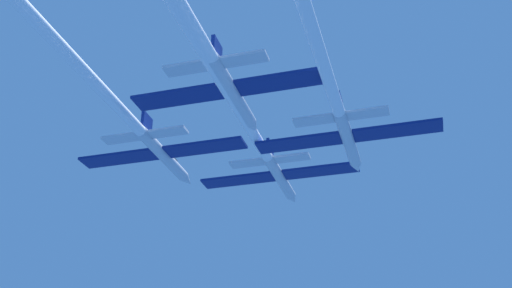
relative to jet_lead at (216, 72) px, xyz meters
The scene contains 2 objects.
jet_lead is the anchor object (origin of this frame).
jet_left_wing 13.00m from the jet_lead, 152.39° to the right, with size 20.38×69.20×3.38m.
Camera 1 is at (17.35, -72.13, -32.69)m, focal length 43.80 mm.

